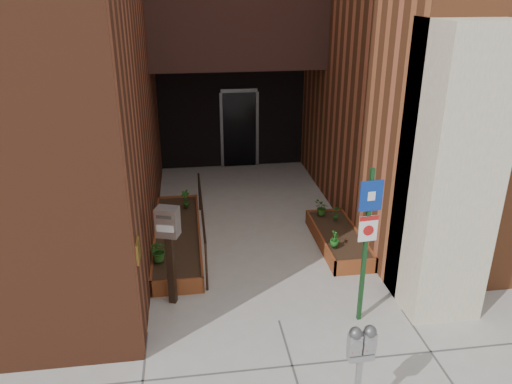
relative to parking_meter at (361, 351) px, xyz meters
name	(u,v)px	position (x,y,z in m)	size (l,w,h in m)	color
ground	(279,321)	(-0.52, 2.05, -1.09)	(80.00, 80.00, 0.00)	#9E9991
planter_left	(178,238)	(-2.07, 4.75, -0.95)	(0.90, 3.60, 0.30)	brown
planter_right	(338,240)	(1.08, 4.25, -0.95)	(0.80, 2.20, 0.30)	brown
handrail	(202,210)	(-1.57, 4.70, -0.34)	(0.04, 3.34, 0.90)	black
parking_meter	(361,351)	(0.00, 0.00, 0.00)	(0.31, 0.15, 1.40)	#99989B
sign_post	(367,231)	(0.72, 1.92, 0.44)	(0.34, 0.09, 2.49)	#163D1C
payment_dropbox	(169,236)	(-2.14, 2.79, 0.13)	(0.40, 0.34, 1.69)	black
shrub_left_a	(159,250)	(-2.37, 3.65, -0.59)	(0.36, 0.36, 0.40)	#28621C
shrub_left_b	(170,225)	(-2.19, 4.70, -0.62)	(0.18, 0.18, 0.32)	#29631C
shrub_left_c	(169,213)	(-2.22, 5.21, -0.59)	(0.21, 0.21, 0.38)	#275618
shrub_left_d	(186,199)	(-1.88, 5.87, -0.58)	(0.21, 0.21, 0.40)	#205017
shrub_right_a	(335,239)	(0.83, 3.71, -0.63)	(0.18, 0.18, 0.32)	#1C601B
shrub_right_b	(336,213)	(1.18, 4.81, -0.63)	(0.17, 0.17, 0.32)	#1C5E1A
shrub_right_c	(321,208)	(0.95, 5.09, -0.63)	(0.29, 0.29, 0.32)	#255618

